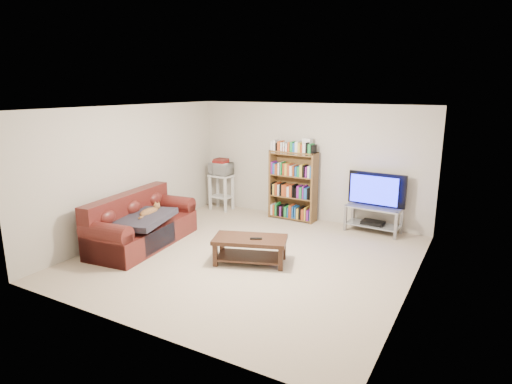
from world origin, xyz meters
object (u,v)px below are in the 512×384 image
Objects in this scene: coffee_table at (250,245)px; tv_stand at (373,215)px; sofa at (140,227)px; bookshelf at (293,185)px.

tv_stand is at bearing 41.61° from coffee_table.
coffee_table is 1.21× the size of tv_stand.
coffee_table is at bearing -0.45° from sofa.
bookshelf reaches higher than coffee_table.
tv_stand is 0.73× the size of bookshelf.
coffee_table is (2.11, 0.23, -0.03)m from sofa.
tv_stand is 1.74m from bookshelf.
sofa is 1.73× the size of coffee_table.
coffee_table is 0.88× the size of bookshelf.
tv_stand is (1.32, 2.42, 0.06)m from coffee_table.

